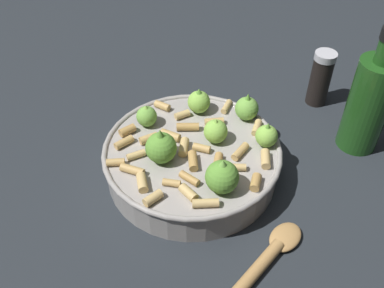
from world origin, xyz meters
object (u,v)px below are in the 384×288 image
cooking_pan (193,157)px  pepper_shaker (321,78)px  wooden_spoon (254,273)px  olive_oil_bottle (369,102)px

cooking_pan → pepper_shaker: 0.28m
pepper_shaker → wooden_spoon: pepper_shaker is taller
pepper_shaker → olive_oil_bottle: olive_oil_bottle is taller
cooking_pan → wooden_spoon: cooking_pan is taller
pepper_shaker → wooden_spoon: size_ratio=0.48×
pepper_shaker → wooden_spoon: (0.05, 0.37, -0.04)m
cooking_pan → wooden_spoon: 0.19m
cooking_pan → pepper_shaker: bearing=-127.0°
pepper_shaker → olive_oil_bottle: bearing=125.6°
cooking_pan → olive_oil_bottle: 0.27m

